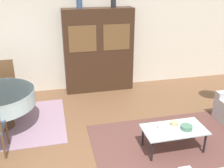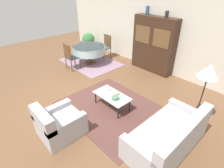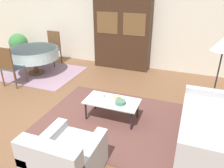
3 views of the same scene
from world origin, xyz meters
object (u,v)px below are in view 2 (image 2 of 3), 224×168
at_px(bowl, 115,98).
at_px(vase_tall, 148,10).
at_px(couch, 168,137).
at_px(bowl_small, 117,93).
at_px(armchair, 59,124).
at_px(cup, 108,90).
at_px(coffee_table, 112,96).
at_px(dining_chair_near, 70,56).
at_px(vase_short, 167,14).
at_px(floor_lamp, 209,73).
at_px(dining_table, 89,50).
at_px(potted_plant, 88,40).
at_px(display_cabinet, 153,45).
at_px(dining_chair_far, 106,45).

xyz_separation_m(bowl, vase_tall, (-1.33, 2.84, 1.74)).
relative_size(couch, vase_tall, 6.46).
distance_m(bowl, bowl_small, 0.22).
xyz_separation_m(armchair, vase_tall, (-1.08, 4.34, 1.86)).
distance_m(cup, bowl_small, 0.28).
distance_m(coffee_table, cup, 0.25).
distance_m(couch, bowl_small, 1.76).
distance_m(couch, armchair, 2.37).
relative_size(coffee_table, dining_chair_near, 1.00).
relative_size(coffee_table, vase_short, 5.04).
height_order(coffee_table, cup, cup).
xyz_separation_m(floor_lamp, bowl, (-1.64, -1.21, -0.93)).
bearing_deg(bowl, couch, -1.09).
bearing_deg(dining_table, dining_chair_near, -90.00).
bearing_deg(potted_plant, dining_table, -34.86).
height_order(display_cabinet, dining_chair_far, display_cabinet).
height_order(floor_lamp, potted_plant, floor_lamp).
xyz_separation_m(dining_chair_near, vase_short, (2.55, 2.29, 1.55)).
xyz_separation_m(dining_chair_far, floor_lamp, (4.74, -1.17, 0.78)).
xyz_separation_m(dining_chair_near, dining_chair_far, (0.00, 1.83, 0.00)).
height_order(dining_table, potted_plant, potted_plant).
bearing_deg(armchair, couch, 38.37).
xyz_separation_m(coffee_table, floor_lamp, (1.83, 1.15, 1.00)).
relative_size(dining_table, dining_chair_far, 1.34).
relative_size(armchair, cup, 10.81).
xyz_separation_m(couch, coffee_table, (-1.79, 0.09, 0.06)).
bearing_deg(dining_table, coffee_table, -25.80).
xyz_separation_m(vase_tall, potted_plant, (-3.27, -0.32, -1.69)).
bearing_deg(couch, dining_chair_far, 62.90).
relative_size(dining_table, cup, 16.28).
xyz_separation_m(dining_table, potted_plant, (-1.51, 1.05, -0.12)).
relative_size(armchair, floor_lamp, 0.59).
distance_m(display_cabinet, potted_plant, 3.74).
distance_m(vase_tall, vase_short, 0.79).
xyz_separation_m(bowl_small, vase_tall, (-1.20, 2.66, 1.75)).
relative_size(vase_short, potted_plant, 0.25).
bearing_deg(cup, bowl_small, 11.16).
bearing_deg(floor_lamp, dining_chair_near, -172.05).
distance_m(dining_chair_far, vase_tall, 2.42).
xyz_separation_m(dining_chair_near, vase_tall, (1.76, 2.29, 1.59)).
relative_size(coffee_table, potted_plant, 1.24).
bearing_deg(display_cabinet, armchair, -81.35).
bearing_deg(vase_short, vase_tall, 180.00).
distance_m(bowl_small, potted_plant, 5.05).
distance_m(floor_lamp, vase_short, 2.84).
height_order(dining_chair_near, vase_short, vase_short).
bearing_deg(potted_plant, armchair, -42.72).
relative_size(dining_chair_far, bowl_small, 7.77).
relative_size(dining_chair_far, bowl, 5.44).
height_order(floor_lamp, cup, floor_lamp).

